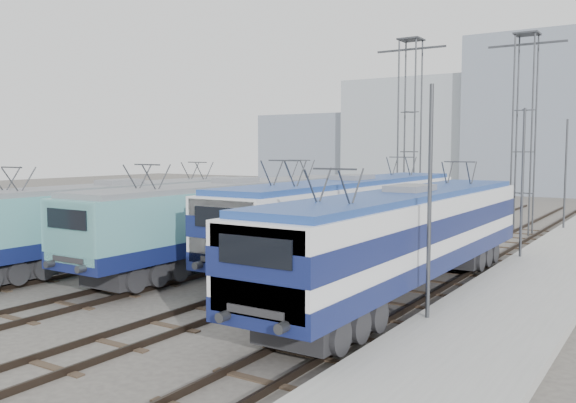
% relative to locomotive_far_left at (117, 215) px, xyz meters
% --- Properties ---
extents(ground, '(160.00, 160.00, 0.00)m').
position_rel_locomotive_far_left_xyz_m(ground, '(6.75, -4.02, -2.20)').
color(ground, '#514C47').
extents(platform, '(4.00, 70.00, 0.30)m').
position_rel_locomotive_far_left_xyz_m(platform, '(16.95, 3.98, -2.05)').
color(platform, '#9E9E99').
rests_on(platform, ground).
extents(locomotive_far_left, '(2.79, 17.59, 3.31)m').
position_rel_locomotive_far_left_xyz_m(locomotive_far_left, '(0.00, 0.00, 0.00)').
color(locomotive_far_left, '#131C50').
rests_on(locomotive_far_left, ground).
extents(locomotive_center_left, '(2.85, 18.03, 3.39)m').
position_rel_locomotive_far_left_xyz_m(locomotive_center_left, '(4.50, 2.75, 0.05)').
color(locomotive_center_left, '#131C50').
rests_on(locomotive_center_left, ground).
extents(locomotive_center_right, '(2.96, 18.71, 3.52)m').
position_rel_locomotive_far_left_xyz_m(locomotive_center_right, '(9.00, 5.49, 0.19)').
color(locomotive_center_right, '#131C50').
rests_on(locomotive_center_right, ground).
extents(locomotive_far_right, '(2.88, 18.24, 3.43)m').
position_rel_locomotive_far_left_xyz_m(locomotive_far_right, '(13.50, 0.99, 0.13)').
color(locomotive_far_right, '#131C50').
rests_on(locomotive_far_right, ground).
extents(catenary_tower_west, '(4.50, 1.20, 12.00)m').
position_rel_locomotive_far_left_xyz_m(catenary_tower_west, '(6.75, 17.98, 4.45)').
color(catenary_tower_west, '#3F4247').
rests_on(catenary_tower_west, ground).
extents(catenary_tower_east, '(4.50, 1.20, 12.00)m').
position_rel_locomotive_far_left_xyz_m(catenary_tower_east, '(13.25, 19.98, 4.45)').
color(catenary_tower_east, '#3F4247').
rests_on(catenary_tower_east, ground).
extents(mast_front, '(0.12, 0.12, 7.00)m').
position_rel_locomotive_far_left_xyz_m(mast_front, '(15.35, -2.02, 1.30)').
color(mast_front, '#3F4247').
rests_on(mast_front, ground).
extents(mast_mid, '(0.12, 0.12, 7.00)m').
position_rel_locomotive_far_left_xyz_m(mast_mid, '(15.35, 9.98, 1.30)').
color(mast_mid, '#3F4247').
rests_on(mast_mid, ground).
extents(mast_rear, '(0.12, 0.12, 7.00)m').
position_rel_locomotive_far_left_xyz_m(mast_rear, '(15.35, 21.98, 1.30)').
color(mast_rear, '#3F4247').
rests_on(mast_rear, ground).
extents(building_west, '(18.00, 12.00, 14.00)m').
position_rel_locomotive_far_left_xyz_m(building_west, '(-7.25, 57.98, 4.80)').
color(building_west, '#9FA9B2').
rests_on(building_west, ground).
extents(building_center, '(22.00, 14.00, 18.00)m').
position_rel_locomotive_far_left_xyz_m(building_center, '(10.75, 57.98, 6.80)').
color(building_center, gray).
rests_on(building_center, ground).
extents(building_far_west, '(14.00, 10.00, 10.00)m').
position_rel_locomotive_far_left_xyz_m(building_far_west, '(-23.25, 57.98, 2.80)').
color(building_far_west, gray).
rests_on(building_far_west, ground).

